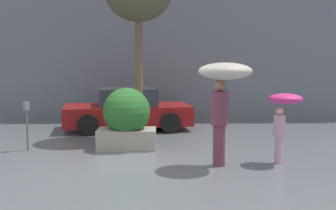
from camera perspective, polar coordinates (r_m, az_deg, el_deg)
ground_plane at (r=9.00m, az=-5.47°, el=-7.77°), size 40.00×40.00×0.00m
building_facade at (r=15.25m, az=-3.68°, el=9.28°), size 18.00×0.30×6.00m
planter_box at (r=10.25m, az=-5.62°, el=-1.85°), size 1.41×1.15×1.49m
person_adult at (r=8.42m, az=7.53°, el=2.70°), size 1.06×1.06×2.11m
person_child at (r=9.00m, az=15.38°, el=-0.55°), size 0.69×0.69×1.47m
parked_car_near at (r=13.15m, az=-5.54°, el=-0.74°), size 4.09×2.47×1.29m
parking_meter at (r=10.52m, az=-18.59°, el=-1.35°), size 0.14×0.14×1.17m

